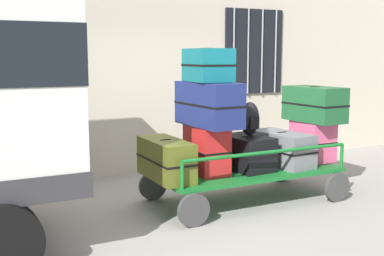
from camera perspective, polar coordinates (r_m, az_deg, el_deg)
name	(u,v)px	position (r m, az deg, el deg)	size (l,w,h in m)	color
ground_plane	(203,209)	(6.33, 1.33, -9.38)	(40.00, 40.00, 0.00)	gray
building_wall	(135,20)	(8.18, -6.59, 12.30)	(12.00, 0.38, 5.00)	#BCB29E
luggage_cart	(245,174)	(6.63, 6.11, -5.28)	(2.54, 1.26, 0.44)	#146023
cart_railing	(245,148)	(6.56, 6.16, -2.27)	(2.43, 1.13, 0.34)	#146023
suitcase_left_bottom	(166,159)	(6.02, -3.06, -3.63)	(0.40, 0.96, 0.49)	#4C5119
suitcase_midleft_bottom	(206,149)	(6.27, 1.69, -2.50)	(0.40, 0.66, 0.62)	#B21E1E
suitcase_midleft_middle	(209,104)	(6.14, 1.95, 2.79)	(0.49, 1.02, 0.55)	navy
suitcase_midleft_top	(208,65)	(6.13, 1.86, 7.30)	(0.48, 0.64, 0.41)	#0F5960
suitcase_center_bottom	(247,153)	(6.53, 6.34, -2.86)	(0.53, 0.75, 0.45)	black
suitcase_midright_bottom	(282,149)	(6.87, 10.35, -2.36)	(0.54, 0.96, 0.46)	slate
suitcase_right_bottom	(312,141)	(7.25, 13.78, -1.47)	(0.43, 0.59, 0.57)	#CC4C72
suitcase_right_middle	(314,104)	(7.17, 13.98, 2.71)	(0.50, 0.91, 0.50)	#194C28
backpack	(250,119)	(6.48, 6.73, 1.05)	(0.27, 0.22, 0.44)	black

